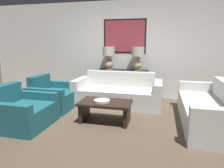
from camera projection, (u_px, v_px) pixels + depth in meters
The scene contains 11 objects.
ground_plane at pixel (102, 127), 3.71m from camera, with size 20.00×20.00×0.00m, color brown.
back_wall at pixel (125, 50), 5.62m from camera, with size 8.43×0.12×2.65m.
console_table at pixel (123, 84), 5.56m from camera, with size 1.37×0.38×0.79m.
table_lamp_left at pixel (109, 56), 5.50m from camera, with size 0.34×0.34×0.62m.
table_lamp_right at pixel (138, 56), 5.31m from camera, with size 0.34×0.34×0.62m.
couch_by_back_wall at pixel (118, 94), 4.98m from camera, with size 2.13×0.90×0.80m.
couch_by_side at pixel (209, 110), 3.78m from camera, with size 0.90×2.13×0.80m.
coffee_table at pixel (105, 107), 3.89m from camera, with size 1.00×0.59×0.42m.
decorative_bowl at pixel (102, 101), 3.84m from camera, with size 0.32×0.32×0.04m.
armchair_near_back_wall at pixel (53, 97), 4.75m from camera, with size 0.93×0.98×0.77m.
armchair_near_camera at pixel (22, 112), 3.72m from camera, with size 0.93×0.98×0.77m.
Camera 1 is at (1.02, -3.32, 1.55)m, focal length 32.00 mm.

